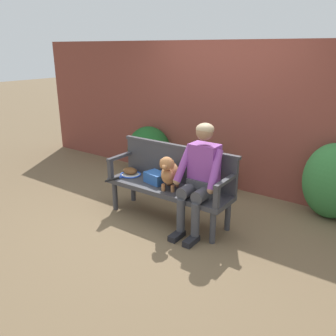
% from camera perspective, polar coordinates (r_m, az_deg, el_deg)
% --- Properties ---
extents(ground_plane, '(40.00, 40.00, 0.00)m').
position_cam_1_polar(ground_plane, '(4.67, -0.00, -8.24)').
color(ground_plane, brown).
extents(brick_garden_fence, '(8.00, 0.30, 2.25)m').
position_cam_1_polar(brick_garden_fence, '(5.64, 9.74, 8.39)').
color(brick_garden_fence, brown).
rests_on(brick_garden_fence, ground).
extents(hedge_bush_far_right, '(0.76, 0.57, 1.01)m').
position_cam_1_polar(hedge_bush_far_right, '(4.99, 25.26, -1.98)').
color(hedge_bush_far_right, '#337538').
rests_on(hedge_bush_far_right, ground).
extents(hedge_bush_mid_left, '(0.93, 0.56, 0.65)m').
position_cam_1_polar(hedge_bush_mid_left, '(5.63, 5.60, 0.12)').
color(hedge_bush_mid_left, '#337538').
rests_on(hedge_bush_mid_left, ground).
extents(hedge_bush_far_left, '(0.81, 0.69, 0.84)m').
position_cam_1_polar(hedge_bush_far_left, '(6.22, -3.12, 2.96)').
color(hedge_bush_far_left, '#194C1E').
rests_on(hedge_bush_far_left, ground).
extents(garden_bench, '(1.69, 0.50, 0.46)m').
position_cam_1_polar(garden_bench, '(4.50, -0.00, -3.74)').
color(garden_bench, '#38383D').
rests_on(garden_bench, ground).
extents(bench_backrest, '(1.73, 0.06, 0.50)m').
position_cam_1_polar(bench_backrest, '(4.56, 1.61, 0.78)').
color(bench_backrest, '#38383D').
rests_on(bench_backrest, garden_bench).
extents(bench_armrest_left_end, '(0.06, 0.50, 0.28)m').
position_cam_1_polar(bench_armrest_left_end, '(4.84, -8.38, 1.00)').
color(bench_armrest_left_end, '#38383D').
rests_on(bench_armrest_left_end, garden_bench).
extents(bench_armrest_right_end, '(0.06, 0.50, 0.28)m').
position_cam_1_polar(bench_armrest_right_end, '(3.95, 8.79, -3.23)').
color(bench_armrest_right_end, '#38383D').
rests_on(bench_armrest_right_end, garden_bench).
extents(person_seated, '(0.56, 0.65, 1.33)m').
position_cam_1_polar(person_seated, '(4.13, 5.30, -1.04)').
color(person_seated, black).
rests_on(person_seated, ground).
extents(dog_on_bench, '(0.31, 0.46, 0.46)m').
position_cam_1_polar(dog_on_bench, '(4.31, 0.22, -0.69)').
color(dog_on_bench, '#AD7042').
rests_on(dog_on_bench, garden_bench).
extents(tennis_racket, '(0.34, 0.58, 0.03)m').
position_cam_1_polar(tennis_racket, '(4.88, -6.37, -1.12)').
color(tennis_racket, blue).
rests_on(tennis_racket, garden_bench).
extents(baseball_glove, '(0.23, 0.19, 0.09)m').
position_cam_1_polar(baseball_glove, '(4.93, -6.19, -0.48)').
color(baseball_glove, brown).
rests_on(baseball_glove, garden_bench).
extents(sports_bag, '(0.31, 0.25, 0.14)m').
position_cam_1_polar(sports_bag, '(4.58, -1.98, -1.57)').
color(sports_bag, '#2856A3').
rests_on(sports_bag, garden_bench).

